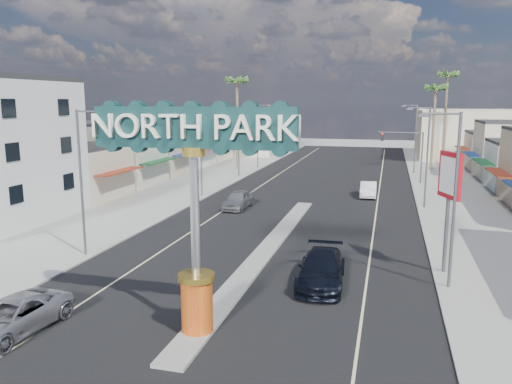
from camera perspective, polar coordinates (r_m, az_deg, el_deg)
The scene contains 25 objects.
ground at distance 47.55m, azimuth 5.81°, elevation -1.19°, with size 160.00×160.00×0.00m, color gray.
road at distance 47.55m, azimuth 5.81°, elevation -1.19°, with size 20.00×120.00×0.01m, color black.
median_island at distance 32.30m, azimuth 1.21°, elevation -6.60°, with size 1.30×30.00×0.16m, color gray.
sidewalk_left at distance 51.59m, azimuth -9.72°, elevation -0.31°, with size 8.00×120.00×0.12m, color gray.
sidewalk_right at distance 47.44m, azimuth 22.75°, elevation -1.92°, with size 8.00×120.00×0.12m, color gray.
storefront_row_left at distance 67.13m, azimuth -12.97°, elevation 4.58°, with size 12.00×42.00×6.00m, color beige.
backdrop_far_left at distance 95.77m, azimuth -2.90°, elevation 7.10°, with size 20.00×20.00×8.00m, color #B7B29E.
backdrop_far_right at distance 92.35m, azimuth 24.24°, elevation 6.08°, with size 20.00×20.00×8.00m, color beige.
gateway_sign at distance 19.75m, azimuth -7.07°, elevation -0.18°, with size 8.20×1.50×9.15m.
traffic_signal_left at distance 62.45m, azimuth -0.41°, elevation 5.60°, with size 5.09×0.45×6.00m.
traffic_signal_right at distance 60.26m, azimuth 16.75°, elevation 4.98°, with size 5.09×0.45×6.00m.
streetlight_l_near at distance 31.81m, azimuth -19.16°, elevation 1.77°, with size 2.03×0.22×9.00m.
streetlight_l_mid at distance 49.52m, azimuth -6.13°, elevation 5.19°, with size 2.03×0.22×9.00m.
streetlight_l_far at distance 70.43m, azimuth 0.34°, elevation 6.79°, with size 2.03×0.22×9.00m.
streetlight_r_near at distance 26.57m, azimuth 21.46°, elevation 0.02°, with size 2.03×0.22×9.00m.
streetlight_r_mid at distance 46.33m, azimuth 18.81°, elevation 4.34°, with size 2.03×0.22×9.00m.
streetlight_r_far at distance 68.22m, azimuth 17.66°, elevation 6.19°, with size 2.03×0.22×9.00m.
palm_left_far at distance 69.09m, azimuth -2.19°, elevation 12.05°, with size 2.60×2.60×13.10m.
palm_right_mid at distance 72.24m, azimuth 19.84°, elevation 10.67°, with size 2.60×2.60×12.10m.
palm_right_far at distance 78.43m, azimuth 21.05°, elevation 11.83°, with size 2.60×2.60×14.10m.
suv_left at distance 23.53m, azimuth -26.07°, elevation -12.67°, with size 2.41×5.23×1.45m, color #AEAEB3.
suv_right at distance 26.62m, azimuth 7.47°, elevation -8.75°, with size 2.33×5.74×1.66m, color black.
car_parked_left at distance 44.53m, azimuth -2.07°, elevation -0.88°, with size 1.91×4.76×1.62m, color slate.
car_parked_right at distance 51.27m, azimuth 12.71°, elevation 0.29°, with size 1.57×4.49×1.48m, color white.
bank_pylon_sign at distance 28.92m, azimuth 21.25°, elevation 1.05°, with size 1.01×2.04×6.69m.
Camera 1 is at (7.33, -16.01, 9.54)m, focal length 35.00 mm.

